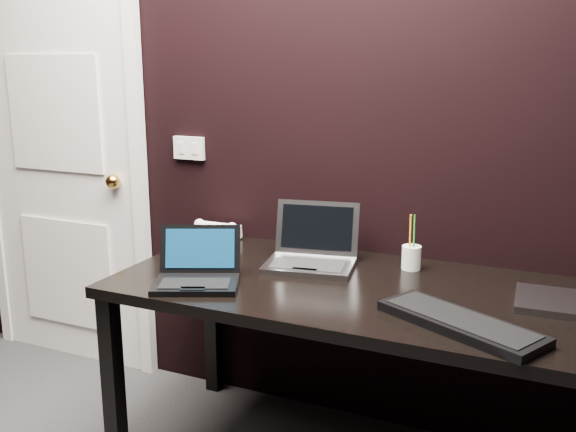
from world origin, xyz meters
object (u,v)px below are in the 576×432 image
at_px(door, 61,156).
at_px(pen_cup, 411,257).
at_px(ext_keyboard, 460,323).
at_px(mobile_phone, 187,249).
at_px(desk, 358,306).
at_px(silver_laptop, 311,255).
at_px(closed_laptop, 571,304).
at_px(netbook, 197,273).
at_px(desk_phone, 217,233).

height_order(door, pen_cup, door).
bearing_deg(ext_keyboard, door, 163.48).
bearing_deg(mobile_phone, desk, -2.62).
xyz_separation_m(desk, silver_laptop, (-0.23, 0.14, 0.12)).
relative_size(silver_laptop, mobile_phone, 4.11).
distance_m(closed_laptop, pen_cup, 0.58).
xyz_separation_m(netbook, mobile_phone, (-0.20, 0.24, -0.00)).
relative_size(mobile_phone, pen_cup, 0.43).
height_order(door, mobile_phone, door).
bearing_deg(closed_laptop, pen_cup, 162.47).
distance_m(desk, pen_cup, 0.31).
bearing_deg(desk, closed_laptop, 6.45).
height_order(netbook, ext_keyboard, netbook).
bearing_deg(netbook, closed_laptop, 13.61).
relative_size(door, closed_laptop, 6.19).
xyz_separation_m(silver_laptop, closed_laptop, (0.90, -0.06, -0.03)).
bearing_deg(silver_laptop, door, 170.48).
height_order(desk, ext_keyboard, ext_keyboard).
relative_size(door, desk_phone, 10.44).
bearing_deg(ext_keyboard, mobile_phone, 166.72).
xyz_separation_m(ext_keyboard, closed_laptop, (0.29, 0.30, -0.00)).
height_order(desk, silver_laptop, silver_laptop).
bearing_deg(desk_phone, netbook, -66.76).
distance_m(silver_laptop, closed_laptop, 0.91).
relative_size(desk, silver_laptop, 4.59).
distance_m(door, desk_phone, 0.96).
bearing_deg(ext_keyboard, closed_laptop, 46.06).
relative_size(desk, ext_keyboard, 3.28).
distance_m(netbook, silver_laptop, 0.45).
height_order(ext_keyboard, pen_cup, pen_cup).
bearing_deg(desk_phone, ext_keyboard, -24.73).
xyz_separation_m(ext_keyboard, pen_cup, (-0.26, 0.48, 0.03)).
xyz_separation_m(door, mobile_phone, (0.93, -0.34, -0.27)).
height_order(ext_keyboard, mobile_phone, mobile_phone).
relative_size(door, netbook, 5.88).
bearing_deg(desk_phone, desk, -21.31).
xyz_separation_m(desk_phone, mobile_phone, (0.01, -0.25, -0.00)).
bearing_deg(desk, netbook, -157.72).
bearing_deg(pen_cup, desk_phone, 177.66).
bearing_deg(closed_laptop, door, 172.66).
height_order(netbook, mobile_phone, netbook).
bearing_deg(ext_keyboard, pen_cup, 118.53).
bearing_deg(closed_laptop, mobile_phone, -178.22).
relative_size(ext_keyboard, mobile_phone, 5.74).
height_order(door, silver_laptop, door).
bearing_deg(ext_keyboard, silver_laptop, 149.26).
xyz_separation_m(netbook, silver_laptop, (0.28, 0.35, 0.01)).
bearing_deg(desk, desk_phone, 158.69).
distance_m(desk_phone, mobile_phone, 0.25).
distance_m(desk, mobile_phone, 0.73).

